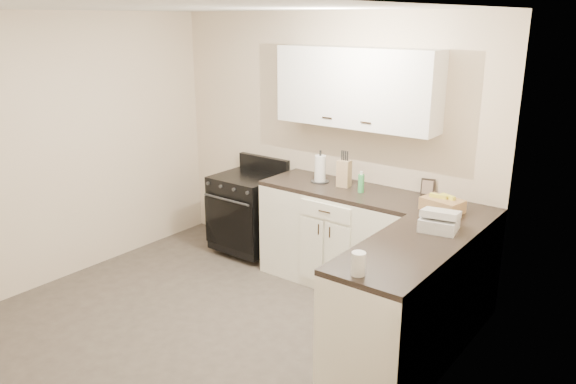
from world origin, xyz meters
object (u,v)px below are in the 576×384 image
Objects in this scene: knife_block at (344,174)px; paper_towel at (320,169)px; stove at (247,212)px; wicker_basket at (442,205)px; countertop_grill at (439,224)px.

paper_towel reaches higher than knife_block.
stove is at bearing -176.38° from paper_towel.
paper_towel reaches higher than wicker_basket.
paper_towel is at bearing 149.37° from countertop_grill.
knife_block is 0.97× the size of paper_towel.
paper_towel is 1.50m from countertop_grill.
paper_towel is 0.98× the size of countertop_grill.
countertop_grill reaches higher than stove.
stove is 2.40m from countertop_grill.
countertop_grill is at bearing -11.37° from stove.
paper_towel is at bearing 174.71° from knife_block.
knife_block is 1.26m from countertop_grill.
wicker_basket is at bearing -1.10° from stove.
countertop_grill is at bearing -70.49° from wicker_basket.
stove is 1.08m from paper_towel.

